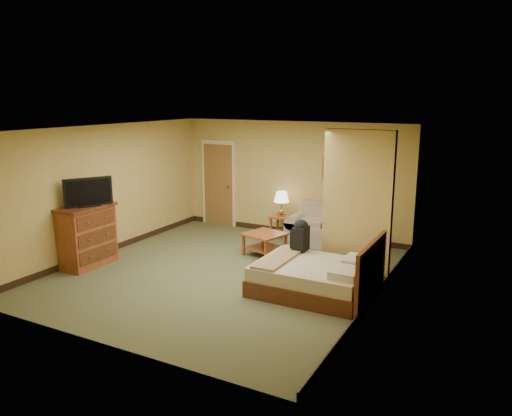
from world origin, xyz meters
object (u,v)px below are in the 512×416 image
Objects in this scene: coffee_table at (265,239)px; dresser at (88,236)px; loveseat at (328,232)px; bed at (317,277)px.

dresser reaches higher than coffee_table.
loveseat is at bearing 43.99° from dresser.
dresser is (-2.65, -2.13, 0.26)m from coffee_table.
dresser is at bearing -136.01° from loveseat.
dresser reaches higher than bed.
loveseat is at bearing 55.39° from coffee_table.
dresser is (-3.53, -3.41, 0.30)m from loveseat.
coffee_table is (-0.88, -1.28, 0.04)m from loveseat.
coffee_table is at bearing 38.80° from dresser.
bed is at bearing -73.94° from loveseat.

